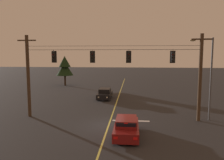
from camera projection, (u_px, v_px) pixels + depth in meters
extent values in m
plane|color=#28282B|center=(109.00, 126.00, 18.82)|extent=(180.00, 180.00, 0.00)
cube|color=#D1C64C|center=(116.00, 104.00, 26.92)|extent=(0.14, 60.00, 0.01)
cube|color=silver|center=(131.00, 121.00, 20.21)|extent=(3.40, 0.36, 0.01)
cylinder|color=#423021|center=(28.00, 76.00, 21.29)|extent=(0.32, 0.32, 7.92)
cube|color=#423021|center=(27.00, 40.00, 20.90)|extent=(1.80, 0.12, 0.12)
cylinder|color=slate|center=(27.00, 44.00, 20.94)|extent=(0.12, 0.12, 0.18)
cylinder|color=#423021|center=(200.00, 78.00, 19.78)|extent=(0.32, 0.32, 7.92)
cube|color=#423021|center=(202.00, 39.00, 19.39)|extent=(1.80, 0.12, 0.12)
cylinder|color=slate|center=(202.00, 43.00, 19.43)|extent=(0.12, 0.12, 0.18)
cylinder|color=black|center=(111.00, 50.00, 20.25)|extent=(16.18, 0.03, 0.03)
cylinder|color=black|center=(111.00, 46.00, 20.21)|extent=(16.18, 0.02, 0.02)
cylinder|color=black|center=(54.00, 51.00, 20.77)|extent=(0.04, 0.04, 0.18)
cube|color=black|center=(54.00, 57.00, 20.83)|extent=(0.32, 0.26, 0.96)
cube|color=black|center=(54.00, 57.00, 20.98)|extent=(0.48, 0.03, 1.12)
sphere|color=red|center=(53.00, 54.00, 20.64)|extent=(0.17, 0.17, 0.17)
cylinder|color=black|center=(53.00, 53.00, 20.60)|extent=(0.20, 0.10, 0.20)
sphere|color=#3D280A|center=(53.00, 57.00, 20.67)|extent=(0.17, 0.17, 0.17)
cylinder|color=black|center=(53.00, 56.00, 20.63)|extent=(0.20, 0.10, 0.20)
sphere|color=black|center=(53.00, 60.00, 20.71)|extent=(0.17, 0.17, 0.17)
cylinder|color=black|center=(53.00, 59.00, 20.66)|extent=(0.20, 0.10, 0.20)
cylinder|color=black|center=(92.00, 51.00, 20.42)|extent=(0.04, 0.04, 0.18)
cube|color=black|center=(92.00, 57.00, 20.49)|extent=(0.32, 0.26, 0.96)
cube|color=black|center=(93.00, 57.00, 20.63)|extent=(0.48, 0.03, 1.12)
sphere|color=red|center=(92.00, 54.00, 20.29)|extent=(0.17, 0.17, 0.17)
cylinder|color=black|center=(92.00, 53.00, 20.25)|extent=(0.20, 0.10, 0.20)
sphere|color=#3D280A|center=(92.00, 57.00, 20.33)|extent=(0.17, 0.17, 0.17)
cylinder|color=black|center=(92.00, 56.00, 20.28)|extent=(0.20, 0.10, 0.20)
sphere|color=black|center=(92.00, 60.00, 20.36)|extent=(0.17, 0.17, 0.17)
cylinder|color=black|center=(92.00, 60.00, 20.31)|extent=(0.20, 0.10, 0.20)
cylinder|color=black|center=(129.00, 51.00, 20.10)|extent=(0.04, 0.04, 0.18)
cube|color=black|center=(129.00, 57.00, 20.17)|extent=(0.32, 0.26, 0.96)
cube|color=black|center=(129.00, 57.00, 20.31)|extent=(0.48, 0.03, 1.12)
sphere|color=red|center=(129.00, 54.00, 19.98)|extent=(0.17, 0.17, 0.17)
cylinder|color=black|center=(129.00, 53.00, 19.93)|extent=(0.20, 0.10, 0.20)
sphere|color=#3D280A|center=(129.00, 57.00, 20.01)|extent=(0.17, 0.17, 0.17)
cylinder|color=black|center=(129.00, 56.00, 19.97)|extent=(0.20, 0.10, 0.20)
sphere|color=black|center=(129.00, 60.00, 20.04)|extent=(0.17, 0.17, 0.17)
cylinder|color=black|center=(129.00, 60.00, 20.00)|extent=(0.20, 0.10, 0.20)
cylinder|color=black|center=(173.00, 51.00, 19.73)|extent=(0.04, 0.04, 0.18)
cube|color=black|center=(173.00, 57.00, 19.80)|extent=(0.32, 0.26, 0.96)
cube|color=black|center=(173.00, 57.00, 19.94)|extent=(0.48, 0.03, 1.12)
sphere|color=red|center=(173.00, 54.00, 19.60)|extent=(0.17, 0.17, 0.17)
cylinder|color=black|center=(173.00, 53.00, 19.56)|extent=(0.20, 0.10, 0.20)
sphere|color=#3D280A|center=(173.00, 57.00, 19.64)|extent=(0.17, 0.17, 0.17)
cylinder|color=black|center=(173.00, 56.00, 19.59)|extent=(0.20, 0.10, 0.20)
sphere|color=black|center=(173.00, 60.00, 19.67)|extent=(0.17, 0.17, 0.17)
cylinder|color=black|center=(173.00, 60.00, 19.63)|extent=(0.20, 0.10, 0.20)
cube|color=maroon|center=(126.00, 129.00, 16.48)|extent=(1.80, 4.30, 0.68)
cube|color=maroon|center=(126.00, 121.00, 16.29)|extent=(1.51, 2.15, 0.54)
cube|color=black|center=(127.00, 118.00, 17.22)|extent=(1.40, 0.21, 0.48)
cube|color=black|center=(126.00, 126.00, 15.24)|extent=(1.37, 0.18, 0.46)
cylinder|color=black|center=(117.00, 125.00, 17.90)|extent=(0.22, 0.64, 0.64)
cylinder|color=black|center=(137.00, 126.00, 17.75)|extent=(0.22, 0.64, 0.64)
cylinder|color=black|center=(114.00, 137.00, 15.26)|extent=(0.22, 0.64, 0.64)
cylinder|color=black|center=(137.00, 138.00, 15.11)|extent=(0.22, 0.64, 0.64)
cube|color=red|center=(116.00, 138.00, 14.39)|extent=(0.28, 0.03, 0.18)
cube|color=red|center=(135.00, 139.00, 14.27)|extent=(0.28, 0.03, 0.18)
cube|color=red|center=(126.00, 123.00, 15.11)|extent=(0.24, 0.04, 0.06)
cube|color=black|center=(105.00, 95.00, 30.59)|extent=(1.80, 4.30, 0.68)
cube|color=black|center=(105.00, 90.00, 30.64)|extent=(1.51, 2.15, 0.54)
cube|color=black|center=(104.00, 91.00, 29.72)|extent=(1.40, 0.21, 0.48)
cube|color=black|center=(106.00, 89.00, 31.69)|extent=(1.37, 0.18, 0.46)
cylinder|color=black|center=(109.00, 98.00, 29.22)|extent=(0.22, 0.64, 0.64)
cylinder|color=black|center=(98.00, 98.00, 29.37)|extent=(0.22, 0.64, 0.64)
cylinder|color=black|center=(111.00, 95.00, 31.86)|extent=(0.22, 0.64, 0.64)
cylinder|color=black|center=(101.00, 94.00, 32.01)|extent=(0.22, 0.64, 0.64)
sphere|color=white|center=(107.00, 97.00, 28.39)|extent=(0.20, 0.20, 0.20)
sphere|color=white|center=(98.00, 97.00, 28.49)|extent=(0.20, 0.20, 0.20)
cylinder|color=#4C4F54|center=(211.00, 80.00, 20.03)|extent=(0.16, 0.16, 7.59)
cylinder|color=#4C4F54|center=(203.00, 39.00, 19.70)|extent=(1.80, 0.10, 0.10)
ellipsoid|color=beige|center=(193.00, 40.00, 19.79)|extent=(0.56, 0.30, 0.22)
cylinder|color=#332316|center=(65.00, 80.00, 43.65)|extent=(0.36, 0.36, 2.28)
cone|color=black|center=(65.00, 69.00, 43.40)|extent=(3.34, 3.34, 2.67)
cone|color=black|center=(65.00, 61.00, 43.24)|extent=(2.34, 2.34, 2.17)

